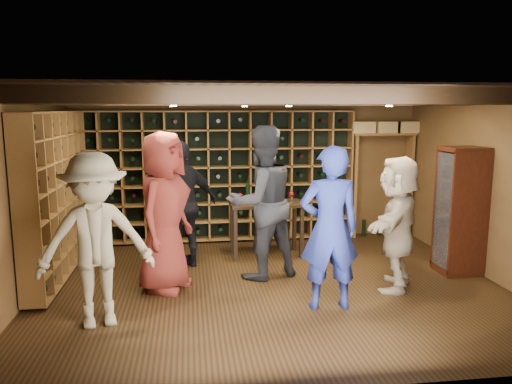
{
  "coord_description": "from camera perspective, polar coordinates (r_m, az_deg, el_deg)",
  "views": [
    {
      "loc": [
        -1.03,
        -6.18,
        2.3
      ],
      "look_at": [
        -0.17,
        0.2,
        1.22
      ],
      "focal_mm": 35.0,
      "sensor_mm": 36.0,
      "label": 1
    }
  ],
  "objects": [
    {
      "name": "ground",
      "position": [
        6.67,
        1.67,
        -10.63
      ],
      "size": [
        6.0,
        6.0,
        0.0
      ],
      "primitive_type": "plane",
      "color": "#34200E",
      "rests_on": "ground"
    },
    {
      "name": "room_shell",
      "position": [
        6.31,
        1.71,
        10.62
      ],
      "size": [
        6.0,
        6.0,
        6.0
      ],
      "color": "brown",
      "rests_on": "ground"
    },
    {
      "name": "wine_rack_back",
      "position": [
        8.6,
        -4.27,
        1.83
      ],
      "size": [
        4.65,
        0.3,
        2.2
      ],
      "color": "brown",
      "rests_on": "ground"
    },
    {
      "name": "wine_rack_left",
      "position": [
        7.32,
        -21.84,
        -0.19
      ],
      "size": [
        0.3,
        2.65,
        2.2
      ],
      "color": "brown",
      "rests_on": "ground"
    },
    {
      "name": "crate_shelf",
      "position": [
        9.19,
        14.33,
        4.68
      ],
      "size": [
        1.2,
        0.32,
        2.07
      ],
      "color": "brown",
      "rests_on": "ground"
    },
    {
      "name": "display_cabinet",
      "position": [
        7.53,
        22.28,
        -2.23
      ],
      "size": [
        0.55,
        0.5,
        1.75
      ],
      "color": "#3A150B",
      "rests_on": "ground"
    },
    {
      "name": "man_blue_shirt",
      "position": [
        5.76,
        8.41,
        -4.13
      ],
      "size": [
        0.71,
        0.48,
        1.9
      ],
      "primitive_type": "imported",
      "rotation": [
        0.0,
        0.0,
        3.11
      ],
      "color": "navy",
      "rests_on": "ground"
    },
    {
      "name": "man_grey_suit",
      "position": [
        6.75,
        0.65,
        -1.23
      ],
      "size": [
        1.22,
        1.09,
        2.08
      ],
      "primitive_type": "imported",
      "rotation": [
        0.0,
        0.0,
        3.51
      ],
      "color": "black",
      "rests_on": "ground"
    },
    {
      "name": "guest_red_floral",
      "position": [
        6.38,
        -10.47,
        -2.26
      ],
      "size": [
        0.99,
        1.17,
        2.02
      ],
      "primitive_type": "imported",
      "rotation": [
        0.0,
        0.0,
        1.15
      ],
      "color": "maroon",
      "rests_on": "ground"
    },
    {
      "name": "guest_woman_black",
      "position": [
        7.26,
        -8.31,
        -1.48
      ],
      "size": [
        1.16,
        0.93,
        1.85
      ],
      "primitive_type": "imported",
      "rotation": [
        0.0,
        0.0,
        3.67
      ],
      "color": "black",
      "rests_on": "ground"
    },
    {
      "name": "guest_khaki",
      "position": [
        5.52,
        -17.87,
        -5.32
      ],
      "size": [
        1.32,
        0.94,
        1.86
      ],
      "primitive_type": "imported",
      "rotation": [
        0.0,
        0.0,
        0.23
      ],
      "color": "gray",
      "rests_on": "ground"
    },
    {
      "name": "guest_beige",
      "position": [
        6.61,
        15.86,
        -3.43
      ],
      "size": [
        1.24,
        1.63,
        1.71
      ],
      "primitive_type": "imported",
      "rotation": [
        0.0,
        0.0,
        4.18
      ],
      "color": "tan",
      "rests_on": "ground"
    },
    {
      "name": "tasting_table",
      "position": [
        7.79,
        1.14,
        -1.91
      ],
      "size": [
        1.15,
        0.6,
        1.13
      ],
      "rotation": [
        0.0,
        0.0,
        0.03
      ],
      "color": "black",
      "rests_on": "ground"
    }
  ]
}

